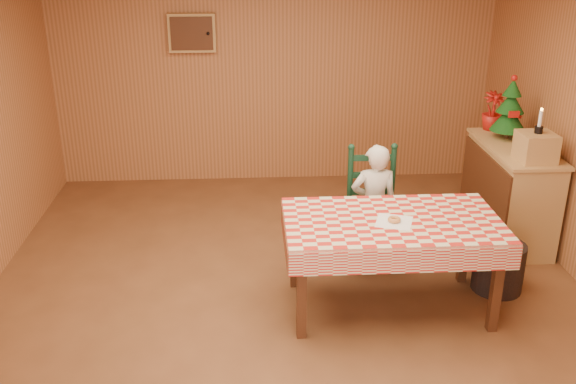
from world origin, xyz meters
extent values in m
plane|color=brown|center=(0.00, 0.00, 0.00)|extent=(6.00, 6.00, 0.00)
cube|color=#A8673C|center=(0.00, 3.00, 1.30)|extent=(5.00, 0.10, 2.60)
cube|color=tan|center=(-0.90, 2.94, 1.75)|extent=(0.52, 0.08, 0.42)
cube|color=#4B2714|center=(-0.90, 2.90, 1.75)|extent=(0.46, 0.02, 0.36)
sphere|color=black|center=(-0.72, 2.88, 1.75)|extent=(0.04, 0.04, 0.04)
cube|color=#4B2714|center=(0.79, 0.05, 0.72)|extent=(1.60, 0.90, 0.06)
cube|color=#4B2714|center=(0.07, -0.32, 0.34)|extent=(0.07, 0.07, 0.69)
cube|color=#4B2714|center=(1.51, -0.32, 0.34)|extent=(0.07, 0.07, 0.69)
cube|color=#4B2714|center=(0.07, 0.42, 0.34)|extent=(0.07, 0.07, 0.69)
cube|color=#4B2714|center=(1.51, 0.42, 0.34)|extent=(0.07, 0.07, 0.69)
cube|color=red|center=(0.79, 0.05, 0.76)|extent=(1.64, 0.94, 0.02)
cube|color=red|center=(0.79, -0.42, 0.66)|extent=(1.64, 0.02, 0.18)
cube|color=red|center=(0.79, 0.52, 0.66)|extent=(1.64, 0.02, 0.18)
cube|color=#32602C|center=(-0.03, 0.05, 0.66)|extent=(0.02, 0.94, 0.18)
cube|color=#32602C|center=(1.61, 0.05, 0.66)|extent=(0.02, 0.94, 0.18)
cube|color=black|center=(0.79, 0.78, 0.43)|extent=(0.44, 0.40, 0.04)
cylinder|color=black|center=(0.60, 0.61, 0.21)|extent=(0.04, 0.04, 0.41)
cylinder|color=black|center=(0.98, 0.61, 0.21)|extent=(0.04, 0.04, 0.41)
cylinder|color=black|center=(0.60, 0.95, 0.21)|extent=(0.04, 0.04, 0.41)
cylinder|color=black|center=(0.98, 0.95, 0.21)|extent=(0.04, 0.04, 0.41)
cylinder|color=black|center=(0.60, 0.95, 0.75)|extent=(0.05, 0.05, 0.60)
sphere|color=black|center=(0.60, 0.95, 1.05)|extent=(0.06, 0.06, 0.06)
cylinder|color=black|center=(0.98, 0.95, 0.75)|extent=(0.05, 0.05, 0.60)
sphere|color=black|center=(0.98, 0.95, 1.05)|extent=(0.06, 0.06, 0.06)
cube|color=black|center=(0.79, 0.95, 0.63)|extent=(0.38, 0.03, 0.05)
cube|color=black|center=(0.79, 0.95, 0.79)|extent=(0.38, 0.03, 0.05)
cube|color=black|center=(0.79, 0.95, 0.95)|extent=(0.38, 0.03, 0.05)
imported|color=silver|center=(0.79, 0.78, 0.56)|extent=(0.41, 0.27, 1.12)
cube|color=white|center=(0.79, 0.00, 0.77)|extent=(0.33, 0.33, 0.00)
torus|color=#CE854A|center=(0.79, 0.00, 0.79)|extent=(0.12, 0.12, 0.03)
cube|color=tan|center=(2.20, 1.25, 0.45)|extent=(0.50, 1.20, 0.90)
cube|color=tan|center=(2.20, 1.25, 0.92)|extent=(0.54, 1.24, 0.03)
cube|color=#4B2714|center=(1.94, 1.25, 0.45)|extent=(0.02, 1.20, 0.80)
cube|color=tan|center=(2.20, 0.85, 1.06)|extent=(0.31, 0.31, 0.25)
cylinder|color=#4B2714|center=(2.20, 1.50, 0.97)|extent=(0.04, 0.04, 0.08)
cone|color=#0D3A10|center=(2.20, 1.50, 1.13)|extent=(0.34, 0.34, 0.24)
cone|color=#0D3A10|center=(2.20, 1.50, 1.29)|extent=(0.26, 0.26, 0.20)
cone|color=#0D3A10|center=(2.20, 1.50, 1.43)|extent=(0.18, 0.18, 0.16)
sphere|color=#A8150F|center=(2.20, 1.50, 1.52)|extent=(0.06, 0.06, 0.06)
cube|color=#A8150F|center=(2.18, 1.35, 1.21)|extent=(0.10, 0.02, 0.06)
sphere|color=#A8150F|center=(2.28, 1.44, 1.16)|extent=(0.04, 0.04, 0.04)
sphere|color=#A8150F|center=(2.13, 1.55, 1.23)|extent=(0.04, 0.04, 0.04)
sphere|color=#A8150F|center=(2.24, 1.59, 1.33)|extent=(0.04, 0.04, 0.04)
imported|color=#A8150F|center=(2.15, 1.80, 1.12)|extent=(0.25, 0.25, 0.39)
cylinder|color=black|center=(2.20, 0.85, 1.21)|extent=(0.07, 0.07, 0.06)
cylinder|color=white|center=(2.20, 0.85, 1.31)|extent=(0.03, 0.03, 0.14)
sphere|color=orange|center=(2.20, 0.85, 1.39)|extent=(0.02, 0.02, 0.02)
cylinder|color=black|center=(1.76, 0.26, 0.21)|extent=(0.49, 0.49, 0.41)
camera|label=1|loc=(-0.27, -4.32, 2.81)|focal=40.00mm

